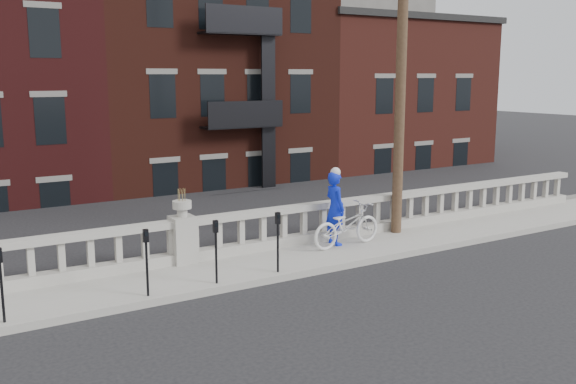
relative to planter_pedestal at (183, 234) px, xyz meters
The scene contains 12 objects.
ground 4.04m from the planter_pedestal, 90.00° to the right, with size 120.00×120.00×0.00m, color black.
sidewalk 1.21m from the planter_pedestal, 90.00° to the right, with size 32.00×2.20×0.15m, color #98958D.
balustrade 0.19m from the planter_pedestal, ahead, with size 28.00×0.34×1.03m.
planter_pedestal is the anchor object (origin of this frame).
lower_level 19.19m from the planter_pedestal, 88.31° to the left, with size 80.00×44.00×20.80m.
utility_pole 7.61m from the planter_pedestal, ahead, with size 1.60×0.28×10.00m.
parking_meter_a 4.52m from the planter_pedestal, 156.51° to the right, with size 0.10×0.09×1.36m.
parking_meter_b 2.35m from the planter_pedestal, 129.76° to the right, with size 0.10×0.09×1.36m.
parking_meter_c 1.81m from the planter_pedestal, 89.94° to the right, with size 0.10×0.09×1.36m.
parking_meter_d 2.35m from the planter_pedestal, 50.16° to the right, with size 0.10×0.09×1.36m.
bicycle 4.21m from the planter_pedestal, 11.08° to the right, with size 0.73×2.09×1.10m, color silver.
cyclist 4.02m from the planter_pedestal, ahead, with size 0.69×0.46×1.90m, color #0D20C7.
Camera 1 is at (-5.48, -9.67, 4.48)m, focal length 40.00 mm.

